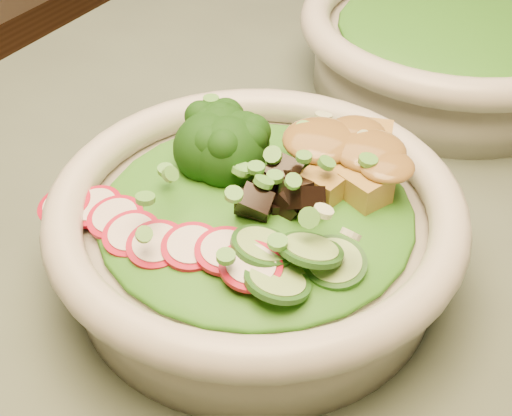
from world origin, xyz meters
The scene contains 11 objects.
salad_bowl centered at (-0.21, -0.06, 0.79)m, with size 0.27×0.27×0.07m.
side_bowl centered at (-0.19, 0.26, 0.79)m, with size 0.29×0.29×0.08m.
lettuce_bed centered at (-0.21, -0.06, 0.81)m, with size 0.21×0.21×0.02m, color #215A13.
side_lettuce centered at (-0.19, 0.26, 0.81)m, with size 0.19×0.19×0.02m, color #215A13.
broccoli_florets centered at (-0.27, -0.03, 0.83)m, with size 0.08×0.07×0.04m, color black, non-canonical shape.
radish_slices centered at (-0.24, -0.12, 0.81)m, with size 0.11×0.04×0.02m, color #A60C25, non-canonical shape.
cucumber_slices centered at (-0.15, -0.09, 0.82)m, with size 0.07×0.07×0.04m, color #A1CD72, non-canonical shape.
mushroom_heap centered at (-0.21, -0.05, 0.82)m, with size 0.07×0.07×0.04m, color black, non-canonical shape.
tofu_cubes centered at (-0.18, -0.01, 0.82)m, with size 0.09×0.06×0.04m, color #A78537, non-canonical shape.
peanut_sauce centered at (-0.18, -0.01, 0.84)m, with size 0.07×0.06×0.02m, color brown.
scallion_garnish centered at (-0.21, -0.06, 0.84)m, with size 0.19×0.19×0.02m, color #4D9A36, non-canonical shape.
Camera 1 is at (-0.03, -0.36, 1.11)m, focal length 50.00 mm.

